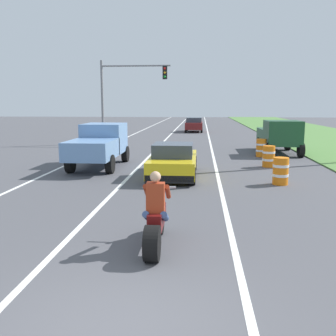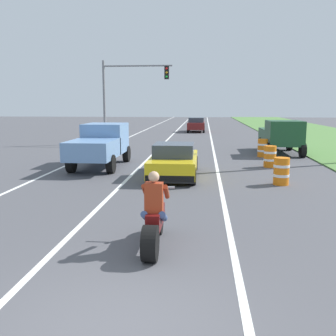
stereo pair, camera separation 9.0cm
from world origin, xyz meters
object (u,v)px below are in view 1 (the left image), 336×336
object	(u,v)px
motorcycle_with_rider	(156,221)
construction_barrel_nearest	(281,171)
pickup_truck_right_shoulder_dark_green	(279,135)
construction_barrel_far	(261,148)
sports_car_yellow	(173,161)
distant_car_far_ahead	(194,124)
traffic_light_mast_near	(124,88)
pickup_truck_left_lane_light_blue	(99,143)
construction_barrel_mid	(269,156)

from	to	relation	value
motorcycle_with_rider	construction_barrel_nearest	bearing A→B (deg)	60.40
pickup_truck_right_shoulder_dark_green	motorcycle_with_rider	bearing A→B (deg)	-109.18
construction_barrel_nearest	construction_barrel_far	bearing A→B (deg)	86.67
sports_car_yellow	construction_barrel_far	world-z (taller)	sports_car_yellow
construction_barrel_nearest	construction_barrel_far	distance (m)	7.52
distant_car_far_ahead	traffic_light_mast_near	bearing A→B (deg)	-111.25
pickup_truck_left_lane_light_blue	traffic_light_mast_near	xyz separation A→B (m)	(-0.91, 10.47, 2.92)
pickup_truck_left_lane_light_blue	distant_car_far_ahead	size ratio (longest dim) A/B	1.20
construction_barrel_mid	distant_car_far_ahead	size ratio (longest dim) A/B	0.25
traffic_light_mast_near	construction_barrel_far	size ratio (longest dim) A/B	6.00
distant_car_far_ahead	sports_car_yellow	bearing A→B (deg)	-90.83
construction_barrel_mid	construction_barrel_far	world-z (taller)	same
pickup_truck_right_shoulder_dark_green	construction_barrel_nearest	bearing A→B (deg)	-100.59
construction_barrel_far	sports_car_yellow	bearing A→B (deg)	-125.25
pickup_truck_left_lane_light_blue	construction_barrel_far	size ratio (longest dim) A/B	4.80
sports_car_yellow	pickup_truck_right_shoulder_dark_green	xyz separation A→B (m)	(5.74, 8.00, 0.48)
pickup_truck_left_lane_light_blue	traffic_light_mast_near	size ratio (longest dim) A/B	0.80
construction_barrel_mid	construction_barrel_far	bearing A→B (deg)	86.91
traffic_light_mast_near	distant_car_far_ahead	size ratio (longest dim) A/B	1.50
construction_barrel_far	distant_car_far_ahead	distance (m)	19.29
pickup_truck_right_shoulder_dark_green	construction_barrel_far	world-z (taller)	pickup_truck_right_shoulder_dark_green
motorcycle_with_rider	pickup_truck_left_lane_light_blue	distance (m)	10.76
pickup_truck_left_lane_light_blue	distant_car_far_ahead	distance (m)	23.37
construction_barrel_far	construction_barrel_mid	bearing A→B (deg)	-93.09
pickup_truck_right_shoulder_dark_green	construction_barrel_nearest	size ratio (longest dim) A/B	4.80
pickup_truck_left_lane_light_blue	construction_barrel_far	distance (m)	9.11
construction_barrel_nearest	construction_barrel_far	world-z (taller)	same
traffic_light_mast_near	construction_barrel_mid	world-z (taller)	traffic_light_mast_near
construction_barrel_nearest	construction_barrel_mid	world-z (taller)	same
pickup_truck_right_shoulder_dark_green	traffic_light_mast_near	bearing A→B (deg)	155.84
pickup_truck_right_shoulder_dark_green	construction_barrel_far	distance (m)	2.20
pickup_truck_right_shoulder_dark_green	construction_barrel_mid	size ratio (longest dim) A/B	4.80
pickup_truck_left_lane_light_blue	construction_barrel_nearest	xyz separation A→B (m)	(7.63, -3.33, -0.60)
sports_car_yellow	traffic_light_mast_near	size ratio (longest dim) A/B	0.72
pickup_truck_left_lane_light_blue	construction_barrel_mid	world-z (taller)	pickup_truck_left_lane_light_blue
pickup_truck_left_lane_light_blue	pickup_truck_right_shoulder_dark_green	bearing A→B (deg)	32.10
pickup_truck_right_shoulder_dark_green	construction_barrel_nearest	distance (m)	9.37
construction_barrel_mid	construction_barrel_far	distance (m)	3.54
pickup_truck_left_lane_light_blue	pickup_truck_right_shoulder_dark_green	distance (m)	11.04
construction_barrel_mid	distant_car_far_ahead	world-z (taller)	distant_car_far_ahead
pickup_truck_right_shoulder_dark_green	distant_car_far_ahead	bearing A→B (deg)	107.40
traffic_light_mast_near	pickup_truck_right_shoulder_dark_green	bearing A→B (deg)	-24.16
pickup_truck_left_lane_light_blue	construction_barrel_far	bearing A→B (deg)	27.40
sports_car_yellow	construction_barrel_mid	world-z (taller)	sports_car_yellow
traffic_light_mast_near	sports_car_yellow	bearing A→B (deg)	-70.27
sports_car_yellow	pickup_truck_right_shoulder_dark_green	bearing A→B (deg)	54.31
distant_car_far_ahead	pickup_truck_left_lane_light_blue	bearing A→B (deg)	-99.79
traffic_light_mast_near	construction_barrel_far	bearing A→B (deg)	-35.00
motorcycle_with_rider	pickup_truck_right_shoulder_dark_green	bearing A→B (deg)	70.82
motorcycle_with_rider	traffic_light_mast_near	distance (m)	21.33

